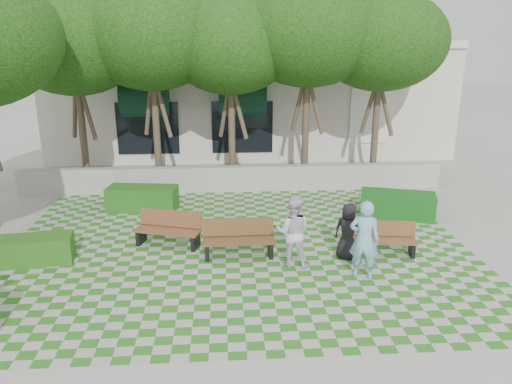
{
  "coord_description": "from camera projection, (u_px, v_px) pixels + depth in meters",
  "views": [
    {
      "loc": [
        -0.35,
        -11.0,
        5.31
      ],
      "look_at": [
        0.5,
        1.5,
        1.4
      ],
      "focal_mm": 35.0,
      "sensor_mm": 36.0,
      "label": 1
    }
  ],
  "objects": [
    {
      "name": "hedge_west",
      "position": [
        33.0,
        250.0,
        12.18
      ],
      "size": [
        1.97,
        1.01,
        0.66
      ],
      "primitive_type": "cube",
      "rotation": [
        0.0,
        0.0,
        0.14
      ],
      "color": "#215215",
      "rests_on": "ground"
    },
    {
      "name": "person_dark",
      "position": [
        348.0,
        231.0,
        12.31
      ],
      "size": [
        0.83,
        0.76,
        1.43
      ],
      "primitive_type": "imported",
      "rotation": [
        0.0,
        0.0,
        2.59
      ],
      "color": "black",
      "rests_on": "ground"
    },
    {
      "name": "hedge_midleft",
      "position": [
        143.0,
        198.0,
        15.89
      ],
      "size": [
        2.27,
        1.18,
        0.76
      ],
      "primitive_type": "cube",
      "rotation": [
        0.0,
        0.0,
        -0.15
      ],
      "color": "#1D5316",
      "rests_on": "ground"
    },
    {
      "name": "bench_west",
      "position": [
        169.0,
        230.0,
        13.16
      ],
      "size": [
        1.83,
        1.07,
        0.91
      ],
      "rotation": [
        0.0,
        0.0,
        -0.3
      ],
      "color": "brown",
      "rests_on": "ground"
    },
    {
      "name": "hedge_east",
      "position": [
        397.0,
        205.0,
        15.27
      ],
      "size": [
        2.37,
        1.5,
        0.77
      ],
      "primitive_type": "cube",
      "rotation": [
        0.0,
        0.0,
        -0.31
      ],
      "color": "#134A17",
      "rests_on": "ground"
    },
    {
      "name": "retaining_wall",
      "position": [
        233.0,
        179.0,
        17.85
      ],
      "size": [
        15.0,
        0.36,
        0.9
      ],
      "primitive_type": "cube",
      "color": "#9E9B93",
      "rests_on": "ground"
    },
    {
      "name": "lawn",
      "position": [
        238.0,
        249.0,
        13.03
      ],
      "size": [
        12.0,
        12.0,
        0.0
      ],
      "primitive_type": "plane",
      "color": "#2B721E",
      "rests_on": "ground"
    },
    {
      "name": "tree_row",
      "position": [
        174.0,
        41.0,
        16.08
      ],
      "size": [
        17.7,
        13.4,
        7.41
      ],
      "color": "#47382B",
      "rests_on": "ground"
    },
    {
      "name": "person_blue",
      "position": [
        364.0,
        240.0,
        11.25
      ],
      "size": [
        0.79,
        0.65,
        1.86
      ],
      "primitive_type": "imported",
      "rotation": [
        0.0,
        0.0,
        2.79
      ],
      "color": "#75B4D5",
      "rests_on": "ground"
    },
    {
      "name": "ground",
      "position": [
        240.0,
        266.0,
        12.08
      ],
      "size": [
        90.0,
        90.0,
        0.0
      ],
      "primitive_type": "plane",
      "color": "gray",
      "rests_on": "ground"
    },
    {
      "name": "bench_mid",
      "position": [
        239.0,
        239.0,
        12.5
      ],
      "size": [
        1.8,
        0.63,
        0.94
      ],
      "rotation": [
        0.0,
        0.0,
        0.02
      ],
      "color": "#50351B",
      "rests_on": "ground"
    },
    {
      "name": "building",
      "position": [
        248.0,
        95.0,
        24.8
      ],
      "size": [
        18.0,
        8.92,
        5.15
      ],
      "color": "beige",
      "rests_on": "ground"
    },
    {
      "name": "person_white",
      "position": [
        293.0,
        232.0,
        11.87
      ],
      "size": [
        0.96,
        0.82,
        1.73
      ],
      "primitive_type": "imported",
      "rotation": [
        0.0,
        0.0,
        2.92
      ],
      "color": "silver",
      "rests_on": "ground"
    },
    {
      "name": "bench_east",
      "position": [
        384.0,
        239.0,
        12.65
      ],
      "size": [
        1.65,
        0.76,
        0.83
      ],
      "rotation": [
        0.0,
        0.0,
        -0.15
      ],
      "color": "brown",
      "rests_on": "ground"
    }
  ]
}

